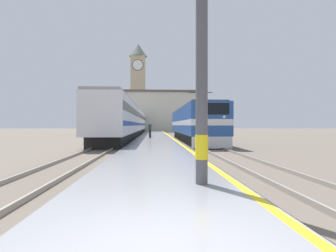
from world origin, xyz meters
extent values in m
plane|color=#60564C|center=(0.00, 30.00, 0.00)|extent=(200.00, 200.00, 0.00)
cube|color=gray|center=(0.00, 25.00, 0.13)|extent=(4.15, 140.00, 0.25)
cube|color=yellow|center=(1.92, 25.00, 0.25)|extent=(0.20, 140.00, 0.00)
cube|color=#60564C|center=(3.86, 25.00, 0.01)|extent=(2.83, 140.00, 0.02)
cube|color=gray|center=(3.15, 25.00, 0.09)|extent=(0.07, 140.00, 0.14)
cube|color=gray|center=(4.58, 25.00, 0.09)|extent=(0.07, 140.00, 0.14)
cube|color=#60564C|center=(-3.59, 25.00, 0.01)|extent=(2.83, 140.00, 0.02)
cube|color=gray|center=(-4.31, 25.00, 0.09)|extent=(0.07, 140.00, 0.14)
cube|color=gray|center=(-2.87, 25.00, 0.09)|extent=(0.07, 140.00, 0.14)
cube|color=black|center=(3.86, 23.42, 0.45)|extent=(2.47, 16.80, 0.90)
cube|color=#23478C|center=(3.86, 23.42, 2.12)|extent=(2.90, 18.26, 2.45)
cube|color=silver|center=(3.86, 23.42, 1.88)|extent=(2.92, 18.28, 0.44)
cube|color=silver|center=(3.86, 14.44, 0.50)|extent=(2.75, 0.30, 0.81)
cube|color=black|center=(3.86, 14.35, 2.80)|extent=(2.32, 0.12, 0.80)
sphere|color=white|center=(3.07, 14.31, 2.24)|extent=(0.20, 0.20, 0.20)
sphere|color=white|center=(4.66, 14.31, 2.24)|extent=(0.20, 0.20, 0.20)
cube|color=#4C4C51|center=(3.86, 23.42, 3.41)|extent=(2.61, 17.35, 0.12)
cylinder|color=#333333|center=(3.86, 18.51, 3.97)|extent=(0.06, 0.63, 1.03)
cylinder|color=#333333|center=(3.86, 19.21, 3.97)|extent=(0.06, 0.63, 1.03)
cube|color=#262626|center=(3.86, 18.86, 4.47)|extent=(2.03, 0.08, 0.06)
cube|color=black|center=(-3.59, 36.47, 0.45)|extent=(2.46, 43.78, 0.90)
cube|color=silver|center=(-3.59, 36.47, 2.43)|extent=(2.90, 45.60, 3.06)
cube|color=black|center=(-3.59, 36.47, 3.04)|extent=(2.92, 44.69, 0.64)
cube|color=navy|center=(-3.59, 36.47, 1.82)|extent=(2.92, 44.69, 0.36)
cube|color=gray|center=(-3.59, 36.47, 4.06)|extent=(2.67, 45.60, 0.20)
cylinder|color=#4C4C51|center=(1.07, 3.10, 3.89)|extent=(0.29, 0.29, 7.29)
cylinder|color=yellow|center=(1.07, 3.10, 1.15)|extent=(0.31, 0.31, 0.60)
cylinder|color=#23232D|center=(-0.56, 26.66, 0.66)|extent=(0.26, 0.26, 0.82)
cylinder|color=#234C33|center=(-0.56, 26.66, 1.42)|extent=(0.34, 0.34, 0.69)
sphere|color=tan|center=(-0.56, 26.66, 1.87)|extent=(0.22, 0.22, 0.22)
cube|color=tan|center=(-4.63, 71.78, 10.60)|extent=(4.04, 4.04, 21.20)
cylinder|color=black|center=(-4.63, 69.74, 18.37)|extent=(3.13, 0.06, 3.13)
cylinder|color=white|center=(-4.63, 69.71, 18.37)|extent=(2.83, 0.10, 2.83)
cone|color=#47514C|center=(-4.63, 71.78, 23.01)|extent=(5.05, 5.05, 3.63)
cube|color=beige|center=(-1.04, 62.20, 4.77)|extent=(24.57, 7.10, 9.54)
cube|color=#564C47|center=(-1.04, 62.20, 9.79)|extent=(25.17, 7.70, 0.50)
camera|label=1|loc=(-0.09, -3.24, 1.69)|focal=28.00mm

